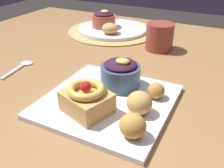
# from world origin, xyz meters

# --- Properties ---
(dining_table) EXTENTS (1.60, 1.06, 0.73)m
(dining_table) POSITION_xyz_m (0.00, 0.00, 0.65)
(dining_table) COLOR olive
(dining_table) RESTS_ON ground_plane
(woven_placemat) EXTENTS (0.36, 0.36, 0.00)m
(woven_placemat) POSITION_xyz_m (-0.27, 0.28, 0.73)
(woven_placemat) COLOR tan
(woven_placemat) RESTS_ON dining_table
(front_plate) EXTENTS (0.27, 0.27, 0.01)m
(front_plate) POSITION_xyz_m (-0.04, -0.19, 0.74)
(front_plate) COLOR white
(front_plate) RESTS_ON dining_table
(cake_slice) EXTENTS (0.11, 0.10, 0.07)m
(cake_slice) POSITION_xyz_m (-0.05, -0.25, 0.77)
(cake_slice) COLOR tan
(cake_slice) RESTS_ON front_plate
(berry_ramekin) EXTENTS (0.09, 0.09, 0.08)m
(berry_ramekin) POSITION_xyz_m (-0.04, -0.13, 0.78)
(berry_ramekin) COLOR #3D5675
(berry_ramekin) RESTS_ON front_plate
(fritter_front) EXTENTS (0.05, 0.05, 0.05)m
(fritter_front) POSITION_xyz_m (0.04, -0.21, 0.77)
(fritter_front) COLOR tan
(fritter_front) RESTS_ON front_plate
(fritter_middle) EXTENTS (0.05, 0.04, 0.05)m
(fritter_middle) POSITION_xyz_m (0.06, -0.28, 0.76)
(fritter_middle) COLOR gold
(fritter_middle) RESTS_ON front_plate
(fritter_back) EXTENTS (0.04, 0.04, 0.04)m
(fritter_back) POSITION_xyz_m (0.05, -0.14, 0.76)
(fritter_back) COLOR #BC7F38
(fritter_back) RESTS_ON front_plate
(back_plate) EXTENTS (0.28, 0.28, 0.01)m
(back_plate) POSITION_xyz_m (-0.27, 0.28, 0.74)
(back_plate) COLOR white
(back_plate) RESTS_ON woven_placemat
(back_ramekin) EXTENTS (0.09, 0.09, 0.07)m
(back_ramekin) POSITION_xyz_m (-0.30, 0.28, 0.78)
(back_ramekin) COLOR #B24C3D
(back_ramekin) RESTS_ON back_plate
(back_pastry) EXTENTS (0.06, 0.06, 0.04)m
(back_pastry) POSITION_xyz_m (-0.24, 0.21, 0.77)
(back_pastry) COLOR tan
(back_pastry) RESTS_ON back_plate
(spoon) EXTENTS (0.04, 0.13, 0.00)m
(spoon) POSITION_xyz_m (-0.35, -0.14, 0.73)
(spoon) COLOR silver
(spoon) RESTS_ON dining_table
(coffee_mug) EXTENTS (0.09, 0.09, 0.09)m
(coffee_mug) POSITION_xyz_m (-0.04, 0.18, 0.77)
(coffee_mug) COLOR #993D33
(coffee_mug) RESTS_ON dining_table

